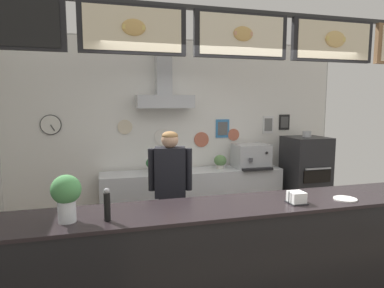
{
  "coord_description": "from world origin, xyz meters",
  "views": [
    {
      "loc": [
        -1.25,
        -2.86,
        1.99
      ],
      "look_at": [
        -0.26,
        0.8,
        1.52
      ],
      "focal_mm": 30.75,
      "sensor_mm": 36.0,
      "label": 1
    }
  ],
  "objects_px": {
    "shop_worker": "(170,194)",
    "potted_rosemary": "(220,161)",
    "espresso_machine": "(251,156)",
    "napkin_holder": "(297,198)",
    "pepper_grinder": "(107,205)",
    "condiment_plate": "(345,199)",
    "basil_vase": "(66,195)",
    "potted_thyme": "(152,164)",
    "pizza_oven": "(305,179)"
  },
  "relations": [
    {
      "from": "basil_vase",
      "to": "condiment_plate",
      "type": "bearing_deg",
      "value": -1.42
    },
    {
      "from": "potted_rosemary",
      "to": "condiment_plate",
      "type": "height_order",
      "value": "potted_rosemary"
    },
    {
      "from": "potted_thyme",
      "to": "espresso_machine",
      "type": "bearing_deg",
      "value": -1.52
    },
    {
      "from": "pizza_oven",
      "to": "condiment_plate",
      "type": "xyz_separation_m",
      "value": [
        -1.11,
        -2.26,
        0.39
      ]
    },
    {
      "from": "shop_worker",
      "to": "potted_rosemary",
      "type": "height_order",
      "value": "shop_worker"
    },
    {
      "from": "shop_worker",
      "to": "condiment_plate",
      "type": "relative_size",
      "value": 8.03
    },
    {
      "from": "napkin_holder",
      "to": "potted_thyme",
      "type": "bearing_deg",
      "value": 111.0
    },
    {
      "from": "shop_worker",
      "to": "potted_thyme",
      "type": "height_order",
      "value": "shop_worker"
    },
    {
      "from": "basil_vase",
      "to": "pepper_grinder",
      "type": "relative_size",
      "value": 1.42
    },
    {
      "from": "potted_thyme",
      "to": "napkin_holder",
      "type": "distance_m",
      "value": 2.66
    },
    {
      "from": "pizza_oven",
      "to": "potted_thyme",
      "type": "xyz_separation_m",
      "value": [
        -2.57,
        0.24,
        0.34
      ]
    },
    {
      "from": "potted_thyme",
      "to": "basil_vase",
      "type": "xyz_separation_m",
      "value": [
        -0.99,
        -2.44,
        0.25
      ]
    },
    {
      "from": "espresso_machine",
      "to": "potted_thyme",
      "type": "distance_m",
      "value": 1.65
    },
    {
      "from": "potted_rosemary",
      "to": "napkin_holder",
      "type": "distance_m",
      "value": 2.5
    },
    {
      "from": "condiment_plate",
      "to": "napkin_holder",
      "type": "distance_m",
      "value": 0.5
    },
    {
      "from": "espresso_machine",
      "to": "basil_vase",
      "type": "bearing_deg",
      "value": -137.78
    },
    {
      "from": "shop_worker",
      "to": "potted_thyme",
      "type": "distance_m",
      "value": 1.24
    },
    {
      "from": "condiment_plate",
      "to": "napkin_holder",
      "type": "bearing_deg",
      "value": 177.37
    },
    {
      "from": "pizza_oven",
      "to": "shop_worker",
      "type": "bearing_deg",
      "value": -158.45
    },
    {
      "from": "condiment_plate",
      "to": "pepper_grinder",
      "type": "bearing_deg",
      "value": 179.88
    },
    {
      "from": "shop_worker",
      "to": "potted_thyme",
      "type": "bearing_deg",
      "value": -75.73
    },
    {
      "from": "pizza_oven",
      "to": "espresso_machine",
      "type": "relative_size",
      "value": 2.7
    },
    {
      "from": "potted_rosemary",
      "to": "espresso_machine",
      "type": "bearing_deg",
      "value": -6.77
    },
    {
      "from": "potted_thyme",
      "to": "basil_vase",
      "type": "distance_m",
      "value": 2.65
    },
    {
      "from": "potted_thyme",
      "to": "shop_worker",
      "type": "bearing_deg",
      "value": -87.97
    },
    {
      "from": "shop_worker",
      "to": "basil_vase",
      "type": "relative_size",
      "value": 4.59
    },
    {
      "from": "pizza_oven",
      "to": "pepper_grinder",
      "type": "relative_size",
      "value": 5.97
    },
    {
      "from": "pizza_oven",
      "to": "shop_worker",
      "type": "distance_m",
      "value": 2.72
    },
    {
      "from": "espresso_machine",
      "to": "condiment_plate",
      "type": "distance_m",
      "value": 2.47
    },
    {
      "from": "basil_vase",
      "to": "pepper_grinder",
      "type": "height_order",
      "value": "basil_vase"
    },
    {
      "from": "napkin_holder",
      "to": "pepper_grinder",
      "type": "relative_size",
      "value": 0.64
    },
    {
      "from": "pizza_oven",
      "to": "potted_thyme",
      "type": "relative_size",
      "value": 6.65
    },
    {
      "from": "potted_rosemary",
      "to": "pizza_oven",
      "type": "bearing_deg",
      "value": -10.13
    },
    {
      "from": "shop_worker",
      "to": "pepper_grinder",
      "type": "bearing_deg",
      "value": 71.86
    },
    {
      "from": "napkin_holder",
      "to": "pizza_oven",
      "type": "bearing_deg",
      "value": 54.22
    },
    {
      "from": "potted_thyme",
      "to": "condiment_plate",
      "type": "xyz_separation_m",
      "value": [
        1.45,
        -2.5,
        0.05
      ]
    },
    {
      "from": "shop_worker",
      "to": "basil_vase",
      "type": "bearing_deg",
      "value": 61.64
    },
    {
      "from": "potted_rosemary",
      "to": "condiment_plate",
      "type": "xyz_separation_m",
      "value": [
        0.32,
        -2.52,
        0.06
      ]
    },
    {
      "from": "basil_vase",
      "to": "condiment_plate",
      "type": "xyz_separation_m",
      "value": [
        2.44,
        -0.06,
        -0.2
      ]
    },
    {
      "from": "napkin_holder",
      "to": "pepper_grinder",
      "type": "xyz_separation_m",
      "value": [
        -1.65,
        -0.02,
        0.08
      ]
    },
    {
      "from": "basil_vase",
      "to": "napkin_holder",
      "type": "distance_m",
      "value": 1.95
    },
    {
      "from": "potted_rosemary",
      "to": "potted_thyme",
      "type": "bearing_deg",
      "value": -179.09
    },
    {
      "from": "pizza_oven",
      "to": "napkin_holder",
      "type": "bearing_deg",
      "value": -125.78
    },
    {
      "from": "basil_vase",
      "to": "pepper_grinder",
      "type": "xyz_separation_m",
      "value": [
        0.29,
        -0.06,
        -0.08
      ]
    },
    {
      "from": "basil_vase",
      "to": "pepper_grinder",
      "type": "bearing_deg",
      "value": -10.82
    },
    {
      "from": "espresso_machine",
      "to": "potted_rosemary",
      "type": "xyz_separation_m",
      "value": [
        -0.52,
        0.06,
        -0.07
      ]
    },
    {
      "from": "potted_rosemary",
      "to": "potted_thyme",
      "type": "height_order",
      "value": "potted_thyme"
    },
    {
      "from": "pizza_oven",
      "to": "basil_vase",
      "type": "height_order",
      "value": "pizza_oven"
    },
    {
      "from": "potted_rosemary",
      "to": "napkin_holder",
      "type": "relative_size",
      "value": 1.37
    },
    {
      "from": "potted_thyme",
      "to": "pepper_grinder",
      "type": "height_order",
      "value": "pepper_grinder"
    }
  ]
}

